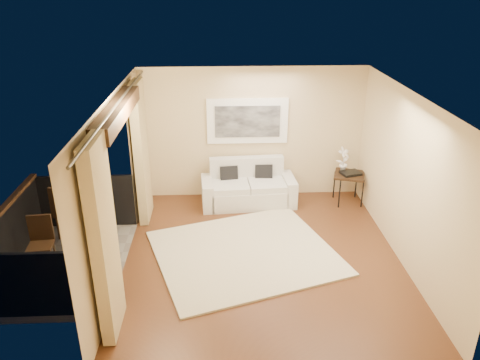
{
  "coord_description": "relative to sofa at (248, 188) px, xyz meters",
  "views": [
    {
      "loc": [
        -0.67,
        -6.55,
        4.3
      ],
      "look_at": [
        -0.33,
        0.84,
        1.05
      ],
      "focal_mm": 35.0,
      "sensor_mm": 36.0,
      "label": 1
    }
  ],
  "objects": [
    {
      "name": "balcony",
      "position": [
        -3.19,
        -2.09,
        -0.14
      ],
      "size": [
        1.81,
        2.6,
        1.17
      ],
      "color": "#605B56",
      "rests_on": "ground"
    },
    {
      "name": "balcony_chair_near",
      "position": [
        -3.41,
        -2.11,
        0.18
      ],
      "size": [
        0.41,
        0.41,
        0.86
      ],
      "rotation": [
        0.0,
        0.0,
        0.1
      ],
      "color": "black",
      "rests_on": "balcony"
    },
    {
      "name": "room_shell",
      "position": [
        -2.02,
        -2.09,
        2.2
      ],
      "size": [
        5.0,
        6.4,
        5.0
      ],
      "color": "white",
      "rests_on": "ground"
    },
    {
      "name": "curtains",
      "position": [
        -2.0,
        -2.09,
        1.02
      ],
      "size": [
        0.16,
        4.8,
        2.64
      ],
      "color": "tan",
      "rests_on": "ground"
    },
    {
      "name": "glass_a",
      "position": [
        -2.63,
        -1.88,
        0.48
      ],
      "size": [
        0.06,
        0.06,
        0.12
      ],
      "primitive_type": "cylinder",
      "color": "white",
      "rests_on": "bistro_table"
    },
    {
      "name": "tray",
      "position": [
        2.06,
        -0.1,
        0.34
      ],
      "size": [
        0.44,
        0.38,
        0.05
      ],
      "primitive_type": "cube",
      "rotation": [
        0.0,
        0.0,
        0.29
      ],
      "color": "black",
      "rests_on": "side_table"
    },
    {
      "name": "glass_b",
      "position": [
        -2.61,
        -1.78,
        0.48
      ],
      "size": [
        0.06,
        0.06,
        0.12
      ],
      "primitive_type": "cylinder",
      "color": "silver",
      "rests_on": "bistro_table"
    },
    {
      "name": "artwork",
      "position": [
        0.0,
        0.38,
        1.3
      ],
      "size": [
        1.62,
        0.07,
        0.92
      ],
      "color": "white",
      "rests_on": "room_shell"
    },
    {
      "name": "candle",
      "position": [
        -2.73,
        -1.63,
        0.45
      ],
      "size": [
        0.06,
        0.06,
        0.07
      ],
      "primitive_type": "cylinder",
      "color": "red",
      "rests_on": "bistro_table"
    },
    {
      "name": "sofa",
      "position": [
        0.0,
        0.0,
        0.0
      ],
      "size": [
        1.92,
        0.92,
        0.9
      ],
      "rotation": [
        0.0,
        0.0,
        0.07
      ],
      "color": "silver",
      "rests_on": "floor"
    },
    {
      "name": "bistro_table",
      "position": [
        -2.74,
        -1.78,
        0.34
      ],
      "size": [
        0.77,
        0.77,
        0.74
      ],
      "rotation": [
        0.0,
        0.0,
        0.28
      ],
      "color": "black",
      "rests_on": "balcony"
    },
    {
      "name": "floor",
      "position": [
        0.11,
        -2.09,
        -0.32
      ],
      "size": [
        5.0,
        5.0,
        0.0
      ],
      "primitive_type": "plane",
      "color": "#59321A",
      "rests_on": "ground"
    },
    {
      "name": "balcony_chair_far",
      "position": [
        -3.25,
        -1.29,
        0.27
      ],
      "size": [
        0.53,
        0.53,
        1.01
      ],
      "rotation": [
        0.0,
        0.0,
        2.9
      ],
      "color": "black",
      "rests_on": "balcony"
    },
    {
      "name": "vase",
      "position": [
        -2.81,
        -2.0,
        0.51
      ],
      "size": [
        0.04,
        0.04,
        0.18
      ],
      "primitive_type": "cylinder",
      "color": "silver",
      "rests_on": "bistro_table"
    },
    {
      "name": "rug",
      "position": [
        -0.17,
        -1.94,
        -0.3
      ],
      "size": [
        3.49,
        3.26,
        0.04
      ],
      "primitive_type": "cube",
      "rotation": [
        0.0,
        0.0,
        0.32
      ],
      "color": "beige",
      "rests_on": "floor"
    },
    {
      "name": "orchid",
      "position": [
        1.93,
        0.06,
        0.57
      ],
      "size": [
        0.32,
        0.29,
        0.51
      ],
      "primitive_type": "imported",
      "rotation": [
        0.0,
        0.0,
        0.52
      ],
      "color": "white",
      "rests_on": "side_table"
    },
    {
      "name": "ice_bucket",
      "position": [
        -2.89,
        -1.72,
        0.52
      ],
      "size": [
        0.18,
        0.18,
        0.2
      ],
      "primitive_type": "cylinder",
      "color": "silver",
      "rests_on": "bistro_table"
    },
    {
      "name": "side_table",
      "position": [
        2.04,
        -0.09,
        0.25
      ],
      "size": [
        0.73,
        0.73,
        0.63
      ],
      "rotation": [
        0.0,
        0.0,
        -0.32
      ],
      "color": "black",
      "rests_on": "floor"
    }
  ]
}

